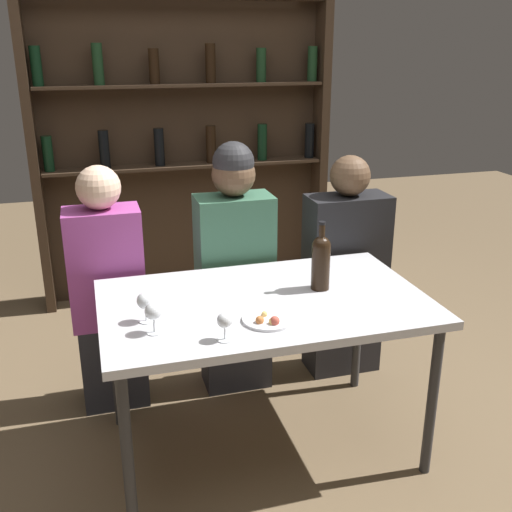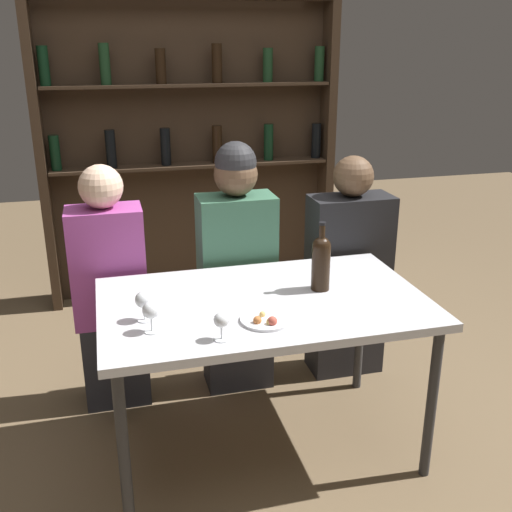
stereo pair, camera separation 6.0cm
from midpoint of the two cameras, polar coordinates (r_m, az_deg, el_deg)
The scene contains 11 objects.
ground_plane at distance 2.90m, azimuth 0.10°, elevation -17.58°, with size 10.00×10.00×0.00m, color brown.
dining_table at distance 2.55m, azimuth 0.11°, elevation -5.40°, with size 1.37×0.84×0.74m.
wine_rack_wall at distance 4.22m, azimuth -7.31°, elevation 11.79°, with size 2.03×0.21×2.29m.
wine_bottle at distance 2.59m, azimuth 5.54°, elevation -0.38°, with size 0.08×0.08×0.31m.
wine_glass_0 at distance 2.34m, azimuth -11.24°, elevation -4.31°, with size 0.07×0.07×0.12m.
wine_glass_1 at distance 2.17m, azimuth -3.81°, elevation -6.29°, with size 0.06×0.06×0.11m.
wine_glass_2 at distance 2.25m, azimuth -10.51°, elevation -5.32°, with size 0.06×0.06×0.12m.
food_plate_0 at distance 2.32m, azimuth 0.45°, elevation -6.07°, with size 0.20×0.20×0.04m.
seated_person_left at distance 3.02m, azimuth -14.44°, elevation -3.72°, with size 0.35×0.22×1.23m.
seated_person_center at distance 3.07m, azimuth -2.59°, elevation -1.45°, with size 0.38×0.22×1.31m.
seated_person_right at distance 3.28m, azimuth 7.94°, elevation -1.66°, with size 0.43×0.22×1.21m.
Camera 1 is at (-0.67, -2.20, 1.76)m, focal length 42.00 mm.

